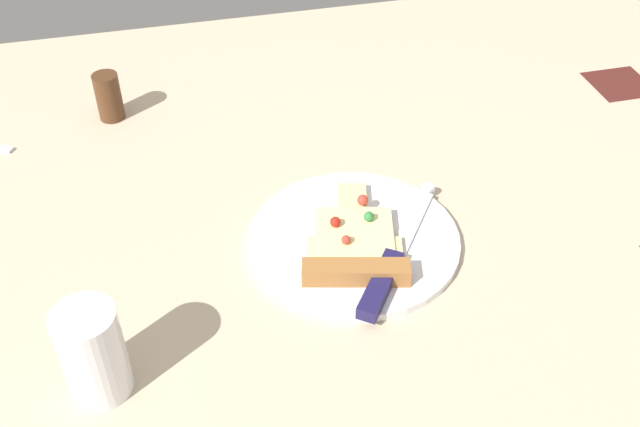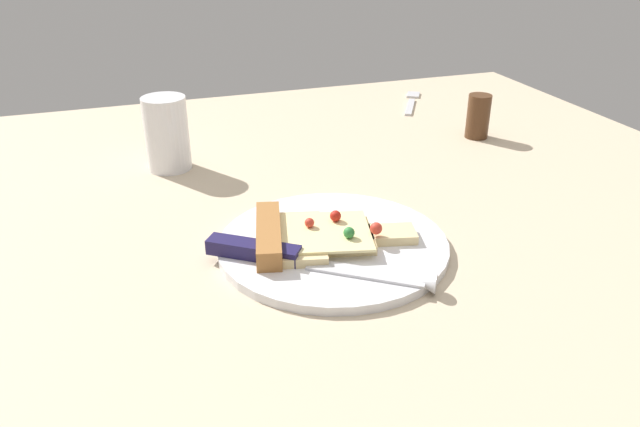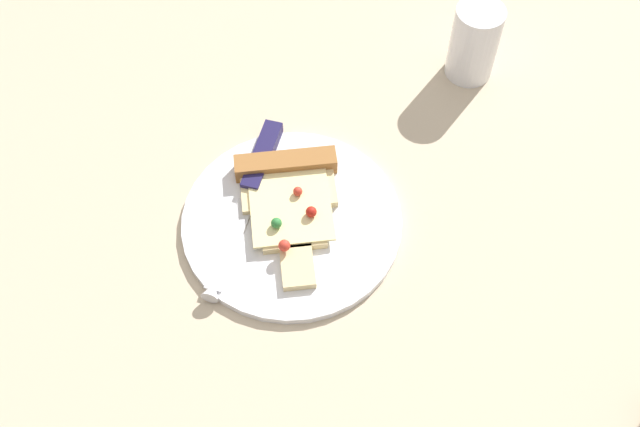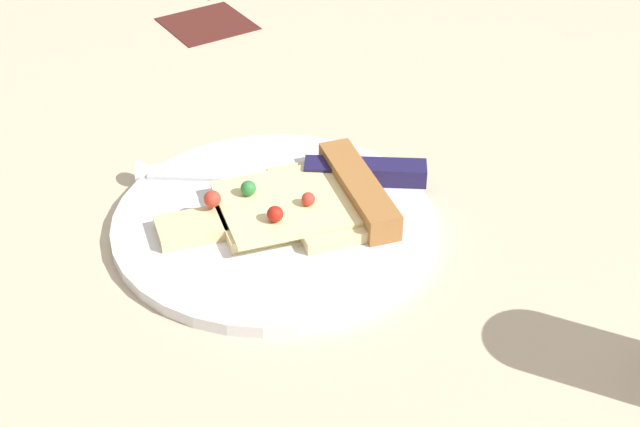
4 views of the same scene
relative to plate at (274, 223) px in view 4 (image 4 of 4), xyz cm
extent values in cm
cube|color=#C6B293|center=(4.99, 3.11, -2.00)|extent=(134.61, 134.61, 3.00)
cube|color=#4C1E19|center=(-4.15, 1.74, -0.60)|extent=(9.00, 9.00, 0.20)
cube|color=#4C1E19|center=(13.15, 37.36, -0.60)|extent=(9.00, 9.00, 0.20)
cylinder|color=silver|center=(0.00, 0.00, 0.00)|extent=(25.27, 25.27, 1.01)
cube|color=beige|center=(3.88, -0.97, 1.00)|extent=(8.48, 12.12, 1.00)
cube|color=beige|center=(-1.46, 0.36, 1.00)|extent=(7.17, 8.34, 1.00)
cube|color=beige|center=(-6.31, 1.57, 1.00)|extent=(5.92, 4.75, 1.00)
cube|color=#F2E099|center=(0.97, -0.24, 1.65)|extent=(11.93, 11.34, 0.30)
cube|color=#9E6633|center=(6.79, -1.69, 1.60)|extent=(5.42, 12.27, 2.20)
sphere|color=red|center=(2.18, -1.57, 2.34)|extent=(1.07, 1.07, 1.07)
sphere|color=red|center=(-4.08, 2.25, 2.47)|extent=(1.33, 1.33, 1.33)
sphere|color=#2D7A38|center=(-1.02, 2.11, 2.42)|extent=(1.23, 1.23, 1.23)
sphere|color=#B21E14|center=(-1.02, -2.01, 2.43)|extent=(1.26, 1.26, 1.26)
cube|color=silver|center=(-0.71, 7.54, 0.65)|extent=(10.89, 8.66, 0.30)
cone|color=silver|center=(-5.57, 11.06, 0.65)|extent=(2.79, 2.79, 2.00)
cube|color=#1E1947|center=(9.00, 0.49, 1.30)|extent=(9.39, 7.65, 1.60)
camera|label=1|loc=(63.21, -19.73, 60.74)|focal=42.34mm
camera|label=2|loc=(20.65, 55.68, 33.45)|focal=34.78mm
camera|label=3|loc=(-44.32, 13.37, 74.68)|focal=42.99mm
camera|label=4|loc=(-28.34, -50.82, 42.54)|focal=51.67mm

